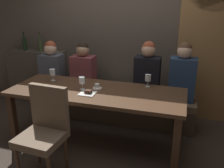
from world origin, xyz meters
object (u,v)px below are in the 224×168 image
object	(u,v)px
diner_bearded	(83,67)
wine_glass_far_left	(148,78)
diner_far_end	(147,71)
diner_near_end	(183,73)
dining_table	(96,97)
wine_glass_near_right	(82,81)
wine_bottle_pale_label	(40,44)
wine_glass_end_right	(52,72)
espresso_cup	(97,87)
dessert_plate	(88,93)
wine_bottle_dark_red	(24,44)
chair_near_side	(45,126)
diner_redhead	(52,66)
banquette_bench	(112,106)

from	to	relation	value
diner_bearded	wine_glass_far_left	world-z (taller)	diner_bearded
diner_far_end	diner_near_end	world-z (taller)	diner_near_end
dining_table	wine_glass_near_right	world-z (taller)	wine_glass_near_right
diner_near_end	wine_bottle_pale_label	size ratio (longest dim) A/B	2.55
wine_glass_end_right	espresso_cup	distance (m)	0.72
dessert_plate	wine_glass_end_right	bearing A→B (deg)	153.46
wine_bottle_pale_label	wine_glass_near_right	xyz separation A→B (m)	(1.24, -1.04, -0.22)
wine_bottle_dark_red	wine_glass_far_left	world-z (taller)	wine_bottle_dark_red
diner_bearded	wine_bottle_pale_label	world-z (taller)	wine_bottle_pale_label
wine_glass_far_left	espresso_cup	distance (m)	0.67
wine_glass_near_right	wine_glass_end_right	bearing A→B (deg)	159.47
chair_near_side	wine_glass_far_left	distance (m)	1.42
diner_bearded	dessert_plate	xyz separation A→B (m)	(0.43, -0.87, -0.05)
diner_bearded	diner_near_end	world-z (taller)	diner_near_end
diner_bearded	wine_bottle_pale_label	xyz separation A→B (m)	(-0.94, 0.30, 0.26)
chair_near_side	espresso_cup	bearing A→B (deg)	69.33
diner_near_end	wine_glass_end_right	size ratio (longest dim) A/B	5.08
chair_near_side	dessert_plate	xyz separation A→B (m)	(0.26, 0.58, 0.20)
diner_redhead	wine_bottle_dark_red	world-z (taller)	wine_bottle_dark_red
banquette_bench	chair_near_side	world-z (taller)	chair_near_side
diner_bearded	wine_glass_far_left	bearing A→B (deg)	-20.18
diner_bearded	wine_bottle_dark_red	bearing A→B (deg)	166.96
banquette_bench	diner_bearded	xyz separation A→B (m)	(-0.49, 0.03, 0.58)
dining_table	wine_bottle_dark_red	distance (m)	2.06
wine_bottle_pale_label	diner_near_end	bearing A→B (deg)	-7.17
chair_near_side	wine_glass_near_right	bearing A→B (deg)	79.84
banquette_bench	diner_far_end	distance (m)	0.81
wine_bottle_dark_red	wine_glass_far_left	bearing A→B (deg)	-16.42
diner_redhead	wine_bottle_pale_label	size ratio (longest dim) A/B	2.31
dining_table	diner_near_end	world-z (taller)	diner_near_end
wine_bottle_dark_red	wine_glass_far_left	xyz separation A→B (m)	(2.34, -0.69, -0.22)
banquette_bench	wine_glass_far_left	distance (m)	0.94
wine_glass_end_right	wine_glass_far_left	bearing A→B (deg)	6.05
diner_redhead	espresso_cup	bearing A→B (deg)	-31.53
diner_near_end	espresso_cup	size ratio (longest dim) A/B	6.94
wine_glass_far_left	dining_table	bearing A→B (deg)	-151.08
wine_bottle_pale_label	wine_glass_far_left	distance (m)	2.15
diner_near_end	wine_bottle_dark_red	size ratio (longest dim) A/B	2.55
wine_bottle_dark_red	wine_glass_end_right	bearing A→B (deg)	-39.01
banquette_bench	diner_bearded	world-z (taller)	diner_bearded
wine_glass_far_left	dessert_plate	size ratio (longest dim) A/B	0.86
diner_redhead	wine_glass_end_right	world-z (taller)	diner_redhead
diner_redhead	banquette_bench	bearing A→B (deg)	0.59
diner_redhead	wine_glass_near_right	distance (m)	1.10
banquette_bench	diner_redhead	world-z (taller)	diner_redhead
diner_bearded	wine_glass_far_left	size ratio (longest dim) A/B	4.62
diner_redhead	wine_glass_far_left	world-z (taller)	diner_redhead
wine_bottle_pale_label	wine_glass_near_right	world-z (taller)	wine_bottle_pale_label
wine_glass_far_left	dessert_plate	world-z (taller)	wine_glass_far_left
wine_bottle_pale_label	wine_glass_far_left	bearing A→B (deg)	-19.04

